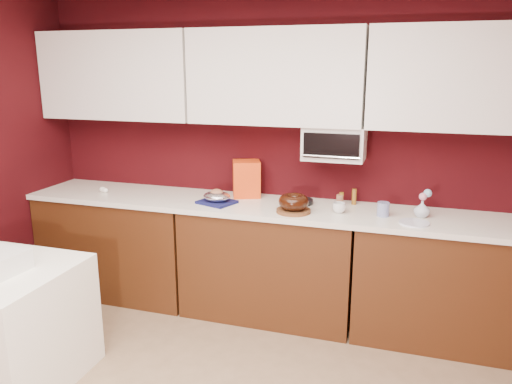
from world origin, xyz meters
The scene contains 29 objects.
wall_back centered at (0.00, 2.25, 1.25)m, with size 4.00×0.02×2.50m, color #35070A.
base_cabinet_left centered at (-1.33, 1.94, 0.43)m, with size 1.31×0.58×0.86m, color #46220E.
base_cabinet_center centered at (0.00, 1.94, 0.43)m, with size 1.31×0.58×0.86m, color #46220E.
base_cabinet_right centered at (1.33, 1.94, 0.43)m, with size 1.31×0.58×0.86m, color #46220E.
countertop centered at (0.00, 1.94, 0.88)m, with size 4.00×0.62×0.04m, color white.
upper_cabinet_left centered at (-1.33, 2.08, 1.85)m, with size 1.31×0.33×0.70m, color white.
upper_cabinet_center centered at (0.00, 2.08, 1.85)m, with size 1.31×0.33×0.70m, color white.
upper_cabinet_right centered at (1.33, 2.08, 1.85)m, with size 1.31×0.33×0.70m, color white.
toaster_oven centered at (0.45, 2.10, 1.38)m, with size 0.45×0.30×0.25m, color white.
toaster_oven_door centered at (0.45, 1.94, 1.38)m, with size 0.40×0.02×0.18m, color black.
toaster_oven_handle centered at (0.45, 1.93, 1.30)m, with size 0.02×0.02×0.42m, color silver.
cake_base centered at (0.22, 1.80, 0.91)m, with size 0.25×0.25×0.02m, color brown.
bundt_cake centered at (0.22, 1.80, 0.98)m, with size 0.22×0.22×0.09m, color black.
navy_towel centered at (-0.40, 1.86, 0.91)m, with size 0.26×0.22×0.02m, color #14164B.
foil_ham_nest centered at (-0.40, 1.86, 0.96)m, with size 0.21×0.18×0.08m, color white.
roasted_ham centered at (-0.40, 1.86, 0.98)m, with size 0.11×0.09×0.07m, color #A76C4C.
pandoro_box centered at (-0.25, 2.14, 1.05)m, with size 0.21×0.19×0.29m, color red.
dark_pan centered at (0.21, 2.05, 0.92)m, with size 0.20×0.20×0.03m, color black.
coffee_mug centered at (0.53, 1.89, 0.95)m, with size 0.08×0.08×0.09m, color silver.
blue_jar centered at (0.84, 1.90, 0.95)m, with size 0.08×0.08×0.10m, color navy.
flower_vase centered at (1.10, 1.96, 0.97)m, with size 0.09×0.09×0.13m, color silver.
flower_pink centered at (1.10, 1.96, 1.05)m, with size 0.05×0.05×0.05m, color pink.
flower_blue centered at (1.13, 1.98, 1.07)m, with size 0.06×0.06×0.06m, color #89B8DB.
china_plate centered at (1.05, 1.79, 0.91)m, with size 0.20×0.20×0.01m, color white.
amber_bottle centered at (0.52, 2.11, 0.95)m, with size 0.03×0.03×0.10m, color #866018.
paper_cup centered at (0.51, 2.10, 0.94)m, with size 0.05×0.05×0.08m, color brown.
egg_left centered at (-1.45, 1.90, 0.92)m, with size 0.06×0.04×0.04m, color white.
egg_right centered at (-1.42, 1.89, 0.92)m, with size 0.05×0.04×0.04m, color white.
amber_bottle_tall centered at (0.61, 2.15, 0.96)m, with size 0.04×0.04×0.12m, color brown.
Camera 1 is at (1.00, -1.58, 1.94)m, focal length 35.00 mm.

